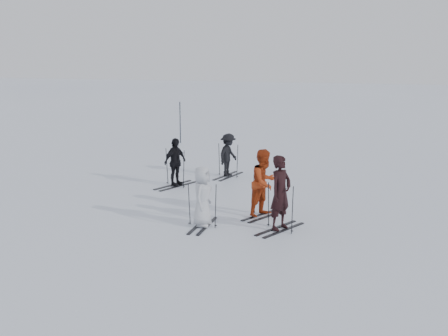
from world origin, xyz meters
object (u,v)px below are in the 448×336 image
at_px(skier_uphill_far, 228,156).
at_px(skier_near_dark, 281,194).
at_px(skier_red, 264,184).
at_px(skier_uphill_left, 175,163).
at_px(skier_grey, 202,197).
at_px(piste_marker, 180,122).

bearing_deg(skier_uphill_far, skier_near_dark, -137.50).
distance_m(skier_red, skier_uphill_left, 4.49).
relative_size(skier_grey, skier_uphill_far, 1.02).
height_order(skier_grey, skier_uphill_left, skier_uphill_left).
height_order(skier_red, skier_grey, skier_red).
bearing_deg(skier_uphill_far, piste_marker, 47.98).
height_order(skier_grey, skier_uphill_far, skier_grey).
bearing_deg(skier_red, skier_grey, 161.86).
xyz_separation_m(skier_grey, skier_uphill_far, (-0.82, 5.87, -0.02)).
height_order(skier_uphill_left, piste_marker, piste_marker).
distance_m(skier_near_dark, skier_uphill_far, 6.32).
relative_size(skier_near_dark, skier_uphill_left, 1.19).
xyz_separation_m(skier_near_dark, skier_uphill_left, (-4.26, 3.74, -0.16)).
xyz_separation_m(skier_near_dark, skier_grey, (-2.05, -0.24, -0.17)).
relative_size(skier_red, skier_grey, 1.18).
bearing_deg(piste_marker, skier_uphill_left, -71.69).
distance_m(skier_red, piste_marker, 12.80).
bearing_deg(piste_marker, skier_near_dark, -59.94).
distance_m(skier_uphill_left, skier_uphill_far, 2.34).
distance_m(skier_grey, piste_marker, 13.38).
bearing_deg(piste_marker, skier_uphill_far, -57.48).
xyz_separation_m(skier_red, skier_uphill_far, (-2.23, 4.54, -0.16)).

